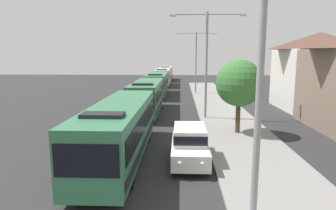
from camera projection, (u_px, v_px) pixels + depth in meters
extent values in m
cube|color=#33724C|center=(120.00, 128.00, 15.86)|extent=(2.50, 11.58, 2.70)
cube|color=black|center=(144.00, 122.00, 15.75)|extent=(0.04, 10.65, 1.00)
cube|color=black|center=(97.00, 122.00, 15.85)|extent=(0.04, 10.65, 1.00)
cube|color=black|center=(86.00, 161.00, 10.09)|extent=(2.30, 0.04, 1.20)
cube|color=black|center=(144.00, 143.00, 15.94)|extent=(0.03, 11.00, 0.36)
cube|color=black|center=(103.00, 115.00, 12.20)|extent=(1.75, 0.90, 0.16)
cylinder|color=black|center=(130.00, 177.00, 12.48)|extent=(0.28, 1.00, 1.00)
cylinder|color=black|center=(79.00, 176.00, 12.57)|extent=(0.28, 1.00, 1.00)
cylinder|color=black|center=(148.00, 134.00, 19.15)|extent=(0.28, 1.00, 1.00)
cylinder|color=black|center=(114.00, 134.00, 19.24)|extent=(0.28, 1.00, 1.00)
cube|color=#33724C|center=(147.00, 96.00, 28.47)|extent=(2.50, 10.44, 2.70)
cube|color=black|center=(160.00, 92.00, 28.36)|extent=(0.04, 9.60, 1.00)
cube|color=black|center=(134.00, 92.00, 28.46)|extent=(0.04, 9.60, 1.00)
cube|color=black|center=(140.00, 101.00, 23.26)|extent=(2.30, 0.04, 1.20)
cube|color=black|center=(160.00, 104.00, 28.55)|extent=(0.03, 9.92, 0.36)
cube|color=black|center=(143.00, 84.00, 25.14)|extent=(1.75, 0.90, 0.16)
cylinder|color=black|center=(156.00, 115.00, 25.43)|extent=(0.28, 1.00, 1.00)
cylinder|color=black|center=(130.00, 115.00, 25.53)|extent=(0.28, 1.00, 1.00)
cylinder|color=black|center=(161.00, 103.00, 31.45)|extent=(0.28, 1.00, 1.00)
cylinder|color=black|center=(140.00, 103.00, 31.54)|extent=(0.28, 1.00, 1.00)
cube|color=#33724C|center=(157.00, 83.00, 40.95)|extent=(2.50, 11.61, 2.70)
cube|color=black|center=(166.00, 81.00, 40.84)|extent=(0.04, 10.68, 1.00)
cube|color=black|center=(148.00, 81.00, 40.94)|extent=(0.04, 10.68, 1.00)
cube|color=black|center=(154.00, 86.00, 35.16)|extent=(2.30, 0.04, 1.20)
cube|color=black|center=(167.00, 89.00, 41.03)|extent=(0.03, 11.03, 0.36)
cube|color=black|center=(155.00, 75.00, 37.28)|extent=(1.75, 0.90, 0.16)
cylinder|color=black|center=(164.00, 96.00, 37.56)|extent=(0.28, 1.00, 1.00)
cylinder|color=black|center=(147.00, 95.00, 37.65)|extent=(0.28, 1.00, 1.00)
cylinder|color=black|center=(166.00, 89.00, 44.25)|extent=(0.28, 1.00, 1.00)
cylinder|color=black|center=(152.00, 89.00, 44.34)|extent=(0.28, 1.00, 1.00)
cube|color=silver|center=(163.00, 77.00, 53.93)|extent=(2.50, 10.57, 2.70)
cube|color=black|center=(170.00, 75.00, 53.82)|extent=(0.04, 9.72, 1.00)
cube|color=black|center=(156.00, 75.00, 53.92)|extent=(0.04, 9.72, 1.00)
cube|color=black|center=(161.00, 77.00, 48.65)|extent=(2.30, 0.04, 1.20)
cube|color=gold|center=(170.00, 81.00, 54.01)|extent=(0.03, 10.04, 0.36)
cube|color=black|center=(162.00, 70.00, 50.57)|extent=(1.75, 0.90, 0.16)
cylinder|color=black|center=(168.00, 85.00, 50.85)|extent=(0.28, 1.00, 1.00)
cylinder|color=black|center=(155.00, 85.00, 50.94)|extent=(0.28, 1.00, 1.00)
cylinder|color=black|center=(170.00, 82.00, 56.94)|extent=(0.28, 1.00, 1.00)
cylinder|color=black|center=(158.00, 82.00, 57.03)|extent=(0.28, 1.00, 1.00)
cube|color=silver|center=(166.00, 73.00, 65.92)|extent=(2.50, 10.86, 2.70)
cube|color=black|center=(172.00, 71.00, 65.81)|extent=(0.04, 9.99, 1.00)
cube|color=black|center=(160.00, 71.00, 65.92)|extent=(0.04, 9.99, 1.00)
cube|color=black|center=(165.00, 73.00, 60.50)|extent=(2.30, 0.04, 1.20)
cube|color=black|center=(172.00, 76.00, 66.00)|extent=(0.03, 10.32, 0.36)
cube|color=black|center=(165.00, 67.00, 62.48)|extent=(1.75, 0.90, 0.16)
cylinder|color=black|center=(171.00, 79.00, 62.76)|extent=(0.28, 1.00, 1.00)
cylinder|color=black|center=(160.00, 79.00, 62.85)|extent=(0.28, 1.00, 1.00)
cylinder|color=black|center=(171.00, 77.00, 69.02)|extent=(0.28, 1.00, 1.00)
cylinder|color=black|center=(162.00, 77.00, 69.11)|extent=(0.28, 1.00, 1.00)
cube|color=white|center=(190.00, 150.00, 15.43)|extent=(1.84, 4.48, 0.80)
cube|color=white|center=(190.00, 134.00, 15.44)|extent=(1.62, 2.60, 0.80)
cube|color=black|center=(190.00, 134.00, 15.44)|extent=(1.66, 2.69, 0.44)
sphere|color=#F9EFCC|center=(180.00, 163.00, 13.20)|extent=(0.18, 0.18, 0.18)
sphere|color=#F9EFCC|center=(203.00, 164.00, 13.16)|extent=(0.18, 0.18, 0.18)
cylinder|color=black|center=(173.00, 166.00, 14.15)|extent=(0.22, 0.70, 0.70)
cylinder|color=black|center=(208.00, 166.00, 14.08)|extent=(0.22, 0.70, 0.70)
cylinder|color=black|center=(174.00, 148.00, 16.89)|extent=(0.22, 0.70, 0.70)
cylinder|color=black|center=(203.00, 148.00, 16.82)|extent=(0.22, 0.70, 0.70)
cylinder|color=gray|center=(259.00, 93.00, 8.25)|extent=(0.20, 0.20, 8.76)
cylinder|color=gray|center=(206.00, 66.00, 25.31)|extent=(0.20, 0.20, 8.97)
cylinder|color=gray|center=(190.00, 14.00, 24.65)|extent=(2.89, 0.10, 0.10)
cube|color=silver|center=(173.00, 15.00, 24.73)|extent=(0.56, 0.28, 0.16)
cylinder|color=gray|center=(225.00, 14.00, 24.53)|extent=(2.89, 0.10, 0.10)
cube|color=silver|center=(242.00, 15.00, 24.49)|extent=(0.56, 0.28, 0.16)
cylinder|color=gray|center=(196.00, 63.00, 42.40)|extent=(0.20, 0.20, 8.68)
cylinder|color=gray|center=(187.00, 33.00, 41.76)|extent=(2.54, 0.10, 0.10)
cube|color=silver|center=(178.00, 34.00, 41.83)|extent=(0.56, 0.28, 0.16)
cylinder|color=gray|center=(205.00, 33.00, 41.66)|extent=(2.54, 0.10, 0.10)
cube|color=silver|center=(214.00, 34.00, 41.62)|extent=(0.56, 0.28, 0.16)
cylinder|color=#4C3823|center=(238.00, 117.00, 20.85)|extent=(0.32, 0.32, 2.21)
sphere|color=#387033|center=(239.00, 83.00, 20.45)|extent=(3.25, 3.25, 3.25)
cube|color=beige|center=(317.00, 80.00, 30.29)|extent=(7.02, 8.23, 6.16)
pyramid|color=brown|center=(320.00, 41.00, 29.64)|extent=(7.37, 8.64, 1.70)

